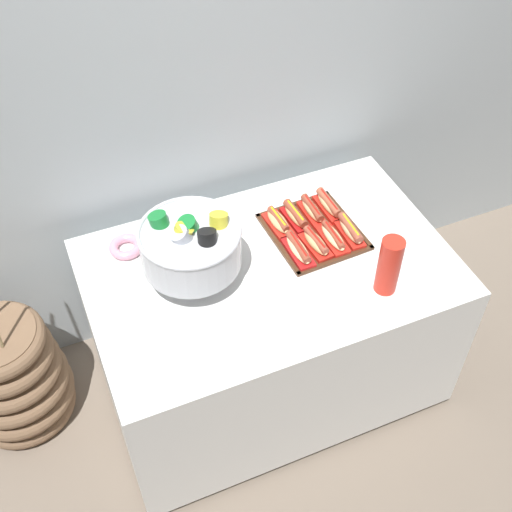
% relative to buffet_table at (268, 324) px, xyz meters
% --- Properties ---
extents(ground_plane, '(10.00, 10.00, 0.00)m').
position_rel_buffet_table_xyz_m(ground_plane, '(0.00, 0.00, -0.39)').
color(ground_plane, '#7A6B5B').
extents(back_wall, '(6.00, 0.10, 2.60)m').
position_rel_buffet_table_xyz_m(back_wall, '(0.00, 0.58, 0.91)').
color(back_wall, '#B2BCC1').
rests_on(back_wall, ground_plane).
extents(buffet_table, '(1.35, 0.86, 0.74)m').
position_rel_buffet_table_xyz_m(buffet_table, '(0.00, 0.00, 0.00)').
color(buffet_table, white).
rests_on(buffet_table, ground_plane).
extents(floor_vase, '(0.46, 0.46, 1.13)m').
position_rel_buffet_table_xyz_m(floor_vase, '(-1.03, 0.26, -0.13)').
color(floor_vase, brown).
rests_on(floor_vase, ground_plane).
extents(serving_tray, '(0.35, 0.37, 0.01)m').
position_rel_buffet_table_xyz_m(serving_tray, '(0.23, 0.10, 0.36)').
color(serving_tray, '#472B19').
rests_on(serving_tray, buffet_table).
extents(hot_dog_0, '(0.07, 0.18, 0.06)m').
position_rel_buffet_table_xyz_m(hot_dog_0, '(0.12, 0.01, 0.38)').
color(hot_dog_0, red).
rests_on(hot_dog_0, serving_tray).
extents(hot_dog_1, '(0.08, 0.17, 0.06)m').
position_rel_buffet_table_xyz_m(hot_dog_1, '(0.19, 0.01, 0.39)').
color(hot_dog_1, red).
rests_on(hot_dog_1, serving_tray).
extents(hot_dog_2, '(0.07, 0.17, 0.05)m').
position_rel_buffet_table_xyz_m(hot_dog_2, '(0.27, 0.01, 0.38)').
color(hot_dog_2, red).
rests_on(hot_dog_2, serving_tray).
extents(hot_dog_3, '(0.06, 0.17, 0.07)m').
position_rel_buffet_table_xyz_m(hot_dog_3, '(0.34, 0.02, 0.39)').
color(hot_dog_3, red).
rests_on(hot_dog_3, serving_tray).
extents(hot_dog_4, '(0.08, 0.16, 0.06)m').
position_rel_buffet_table_xyz_m(hot_dog_4, '(0.11, 0.17, 0.38)').
color(hot_dog_4, red).
rests_on(hot_dog_4, serving_tray).
extents(hot_dog_5, '(0.07, 0.16, 0.06)m').
position_rel_buffet_table_xyz_m(hot_dog_5, '(0.19, 0.18, 0.39)').
color(hot_dog_5, '#B21414').
rests_on(hot_dog_5, serving_tray).
extents(hot_dog_6, '(0.06, 0.16, 0.06)m').
position_rel_buffet_table_xyz_m(hot_dog_6, '(0.26, 0.18, 0.39)').
color(hot_dog_6, red).
rests_on(hot_dog_6, serving_tray).
extents(hot_dog_7, '(0.06, 0.17, 0.06)m').
position_rel_buffet_table_xyz_m(hot_dog_7, '(0.34, 0.18, 0.39)').
color(hot_dog_7, red).
rests_on(hot_dog_7, serving_tray).
extents(punch_bowl, '(0.36, 0.36, 0.28)m').
position_rel_buffet_table_xyz_m(punch_bowl, '(-0.28, 0.06, 0.51)').
color(punch_bowl, silver).
rests_on(punch_bowl, buffet_table).
extents(cup_stack, '(0.08, 0.08, 0.24)m').
position_rel_buffet_table_xyz_m(cup_stack, '(0.34, -0.26, 0.47)').
color(cup_stack, red).
rests_on(cup_stack, buffet_table).
extents(donut, '(0.13, 0.13, 0.03)m').
position_rel_buffet_table_xyz_m(donut, '(-0.47, 0.29, 0.37)').
color(donut, pink).
rests_on(donut, buffet_table).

